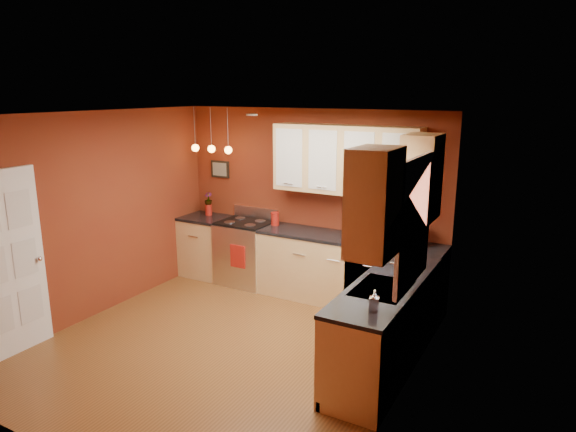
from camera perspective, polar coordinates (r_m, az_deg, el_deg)
The scene contains 27 objects.
floor at distance 6.06m, azimuth -6.85°, elevation -14.23°, with size 4.20×4.20×0.00m, color brown.
ceiling at distance 5.36m, azimuth -7.66°, elevation 11.12°, with size 4.00×4.20×0.02m, color silver.
wall_back at distance 7.32m, azimuth 2.46°, elevation 1.65°, with size 4.00×0.02×2.60m, color maroon.
wall_front at distance 4.17m, azimuth -24.65°, elevation -9.22°, with size 4.00×0.02×2.60m, color maroon.
wall_left at distance 6.91m, azimuth -20.77°, elevation 0.02°, with size 0.02×4.20×2.60m, color maroon.
wall_right at distance 4.73m, azimuth 12.89°, elevation -5.58°, with size 0.02×4.20×2.60m, color maroon.
base_cabinets_back_left at distance 8.15m, azimuth -9.02°, elevation -3.42°, with size 0.70×0.60×0.90m, color #DCB476.
base_cabinets_back_right at distance 7.00m, azimuth 6.67°, elevation -6.24°, with size 2.54×0.60×0.90m, color #DCB476.
base_cabinets_right at distance 5.53m, azimuth 10.71°, elevation -12.07°, with size 0.60×2.10×0.90m, color #DCB476.
counter_back_left at distance 8.02m, azimuth -9.15°, elevation -0.21°, with size 0.70×0.62×0.04m, color black.
counter_back_right at distance 6.86m, azimuth 6.77°, elevation -2.55°, with size 2.54×0.62×0.04m, color black.
counter_right at distance 5.34m, azimuth 10.93°, elevation -7.52°, with size 0.62×2.10×0.04m, color black.
gas_range at distance 7.73m, azimuth -4.73°, elevation -4.01°, with size 0.76×0.64×1.11m.
dishwasher_front at distance 6.63m, azimuth 8.68°, elevation -7.50°, with size 0.60×0.02×0.80m, color silver.
sink at distance 5.21m, azimuth 10.43°, elevation -8.12°, with size 0.50×0.70×0.33m.
window at distance 4.90m, azimuth 13.84°, elevation -0.19°, with size 0.06×1.02×1.22m.
door_left_wall at distance 6.28m, azimuth -28.66°, elevation -4.73°, with size 0.12×0.82×2.05m.
upper_cabinets_back at distance 6.81m, azimuth 6.40°, elevation 6.21°, with size 2.00×0.35×0.90m, color #DCB476.
upper_cabinets_right at distance 4.91m, azimuth 12.41°, elevation 3.03°, with size 0.35×1.95×0.90m, color #DCB476.
wall_picture at distance 8.04m, azimuth -7.55°, elevation 5.18°, with size 0.32×0.03×0.26m, color black.
pendant_lights at distance 7.67m, azimuth -8.50°, elevation 7.44°, with size 0.71×0.11×0.66m.
red_canister at distance 7.40m, azimuth -1.44°, elevation -0.31°, with size 0.13×0.13×0.19m.
red_vase at distance 8.09m, azimuth -8.82°, elevation 0.69°, with size 0.11×0.11×0.17m, color #A51A11.
flowers at distance 8.06m, azimuth -8.86°, elevation 1.85°, with size 0.12×0.12×0.21m, color #A51A11.
coffee_maker at distance 6.65m, azimuth 14.53°, elevation -2.21°, with size 0.20×0.20×0.25m.
soap_pump at distance 4.65m, azimuth 9.57°, elevation -9.25°, with size 0.09×0.09×0.19m, color silver.
dish_towel at distance 7.41m, azimuth -5.63°, elevation -4.50°, with size 0.24×0.02×0.33m, color #A51A11.
Camera 1 is at (3.18, -4.31, 2.84)m, focal length 32.00 mm.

